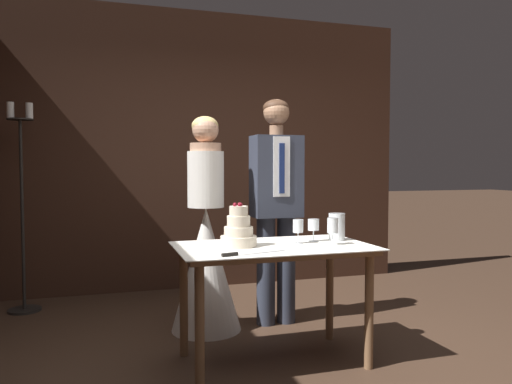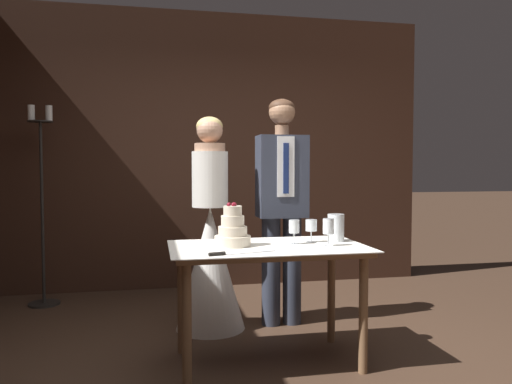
# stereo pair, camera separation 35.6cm
# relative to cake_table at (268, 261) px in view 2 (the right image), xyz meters

# --- Properties ---
(ground_plane) EXTENTS (40.00, 40.00, 0.00)m
(ground_plane) POSITION_rel_cake_table_xyz_m (-0.10, -0.25, -0.66)
(ground_plane) COLOR #422D21
(wall_back) EXTENTS (4.59, 0.12, 2.89)m
(wall_back) POSITION_rel_cake_table_xyz_m (-0.10, 2.20, 0.78)
(wall_back) COLOR #382116
(wall_back) RESTS_ON ground_plane
(cake_table) EXTENTS (1.26, 0.74, 0.76)m
(cake_table) POSITION_rel_cake_table_xyz_m (0.00, 0.00, 0.00)
(cake_table) COLOR brown
(cake_table) RESTS_ON ground_plane
(tiered_cake) EXTENTS (0.23, 0.23, 0.28)m
(tiered_cake) POSITION_rel_cake_table_xyz_m (-0.22, 0.03, 0.20)
(tiered_cake) COLOR beige
(tiered_cake) RESTS_ON cake_table
(cake_knife) EXTENTS (0.42, 0.13, 0.02)m
(cake_knife) POSITION_rel_cake_table_xyz_m (-0.29, -0.27, 0.11)
(cake_knife) COLOR silver
(cake_knife) RESTS_ON cake_table
(wine_glass_near) EXTENTS (0.08, 0.08, 0.15)m
(wine_glass_near) POSITION_rel_cake_table_xyz_m (0.32, 0.09, 0.21)
(wine_glass_near) COLOR silver
(wine_glass_near) RESTS_ON cake_table
(wine_glass_middle) EXTENTS (0.07, 0.07, 0.18)m
(wine_glass_middle) POSITION_rel_cake_table_xyz_m (0.38, -0.08, 0.22)
(wine_glass_middle) COLOR silver
(wine_glass_middle) RESTS_ON cake_table
(wine_glass_far) EXTENTS (0.07, 0.07, 0.16)m
(wine_glass_far) POSITION_rel_cake_table_xyz_m (0.18, 0.03, 0.21)
(wine_glass_far) COLOR silver
(wine_glass_far) RESTS_ON cake_table
(hurricane_candle) EXTENTS (0.11, 0.11, 0.19)m
(hurricane_candle) POSITION_rel_cake_table_xyz_m (0.50, 0.09, 0.19)
(hurricane_candle) COLOR silver
(hurricane_candle) RESTS_ON cake_table
(bride) EXTENTS (0.54, 0.54, 1.66)m
(bride) POSITION_rel_cake_table_xyz_m (-0.29, 0.75, -0.05)
(bride) COLOR white
(bride) RESTS_ON ground_plane
(groom) EXTENTS (0.39, 0.25, 1.81)m
(groom) POSITION_rel_cake_table_xyz_m (0.29, 0.75, 0.35)
(groom) COLOR #333847
(groom) RESTS_ON ground_plane
(candle_stand) EXTENTS (0.28, 0.28, 1.83)m
(candle_stand) POSITION_rel_cake_table_xyz_m (-1.72, 1.73, 0.20)
(candle_stand) COLOR black
(candle_stand) RESTS_ON ground_plane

